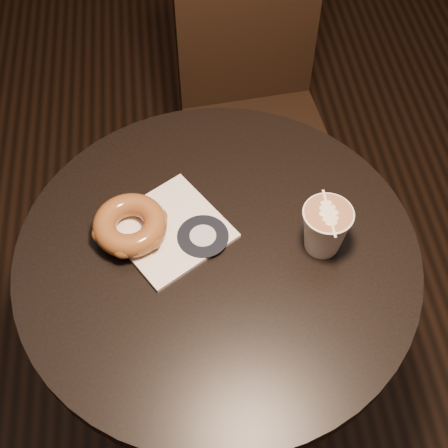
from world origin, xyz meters
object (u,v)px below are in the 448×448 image
object	(u,v)px
doughnut	(130,225)
cafe_table	(218,306)
pastry_bag	(170,230)
latte_cup	(325,229)
chair	(253,92)

from	to	relation	value
doughnut	cafe_table	bearing A→B (deg)	-19.29
pastry_bag	doughnut	size ratio (longest dim) A/B	1.38
cafe_table	pastry_bag	world-z (taller)	pastry_bag
cafe_table	doughnut	size ratio (longest dim) A/B	5.83
cafe_table	latte_cup	distance (m)	0.31
pastry_bag	latte_cup	world-z (taller)	latte_cup
doughnut	latte_cup	distance (m)	0.33
cafe_table	pastry_bag	size ratio (longest dim) A/B	4.23
chair	latte_cup	distance (m)	0.71
doughnut	latte_cup	world-z (taller)	latte_cup
doughnut	latte_cup	xyz separation A→B (m)	(0.33, -0.06, 0.02)
chair	latte_cup	world-z (taller)	chair
doughnut	chair	bearing A→B (deg)	62.43
chair	doughnut	distance (m)	0.71
latte_cup	pastry_bag	bearing A→B (deg)	167.05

